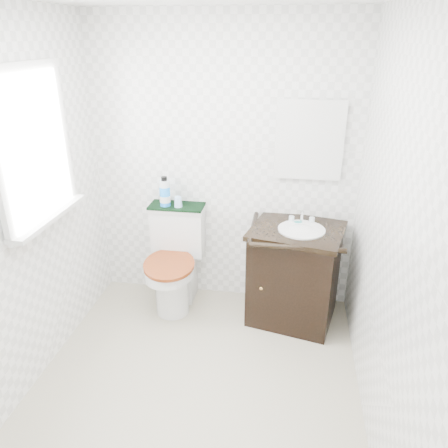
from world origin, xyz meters
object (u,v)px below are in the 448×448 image
(trash_bin, at_px, (263,302))
(mouthwash_bottle, at_px, (165,193))
(cup, at_px, (178,202))
(vanity, at_px, (295,272))
(toilet, at_px, (175,265))

(trash_bin, bearing_deg, mouthwash_bottle, 166.11)
(cup, bearing_deg, mouthwash_bottle, 175.78)
(vanity, distance_m, cup, 1.12)
(toilet, distance_m, vanity, 1.02)
(toilet, height_order, vanity, vanity)
(toilet, xyz_separation_m, cup, (0.02, 0.09, 0.55))
(vanity, relative_size, trash_bin, 3.20)
(trash_bin, relative_size, cup, 3.33)
(mouthwash_bottle, relative_size, cup, 2.91)
(trash_bin, xyz_separation_m, cup, (-0.75, 0.20, 0.78))
(trash_bin, distance_m, mouthwash_bottle, 1.23)
(toilet, xyz_separation_m, vanity, (1.02, -0.06, 0.06))
(toilet, relative_size, mouthwash_bottle, 3.44)
(vanity, relative_size, mouthwash_bottle, 3.66)
(vanity, distance_m, trash_bin, 0.38)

